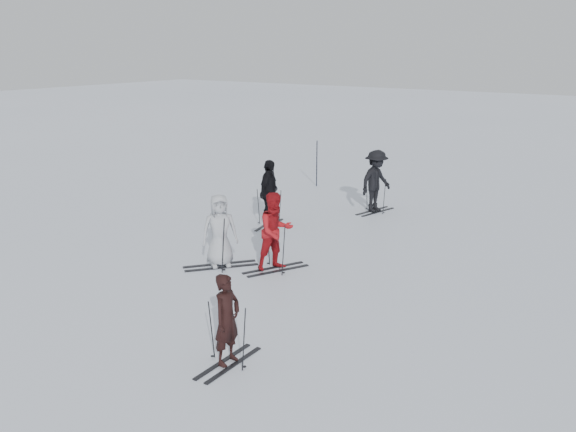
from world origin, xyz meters
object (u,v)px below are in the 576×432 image
object	(u,v)px
skier_red	(276,232)
skier_uphill_left	(269,194)
skier_near_dark	(227,321)
skier_uphill_far	(376,182)
piste_marker	(317,164)
skier_grey	(220,232)

from	to	relation	value
skier_red	skier_uphill_left	distance (m)	3.91
skier_uphill_left	skier_near_dark	bearing A→B (deg)	-162.04
skier_uphill_far	piste_marker	distance (m)	4.22
skier_grey	piste_marker	distance (m)	9.50
skier_grey	skier_uphill_far	xyz separation A→B (m)	(0.70, 6.85, 0.11)
skier_grey	piste_marker	world-z (taller)	skier_grey
skier_uphill_far	piste_marker	bearing A→B (deg)	70.80
skier_uphill_far	skier_red	bearing A→B (deg)	-162.80
skier_red	skier_grey	world-z (taller)	skier_red
skier_near_dark	skier_uphill_far	world-z (taller)	skier_uphill_far
skier_near_dark	skier_uphill_left	distance (m)	8.60
skier_uphill_left	piste_marker	xyz separation A→B (m)	(-1.72, 5.42, -0.11)
skier_near_dark	skier_uphill_far	bearing A→B (deg)	11.98
skier_red	skier_grey	size ratio (longest dim) A/B	1.06
skier_near_dark	skier_uphill_far	xyz separation A→B (m)	(-2.61, 10.56, 0.20)
skier_near_dark	skier_grey	bearing A→B (deg)	39.89
skier_near_dark	skier_grey	size ratio (longest dim) A/B	0.89
skier_red	skier_uphill_far	bearing A→B (deg)	30.42
skier_uphill_left	skier_uphill_far	world-z (taller)	skier_uphill_far
skier_grey	skier_uphill_far	bearing A→B (deg)	32.81
skier_red	piste_marker	world-z (taller)	skier_red
skier_red	skier_grey	bearing A→B (deg)	139.51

